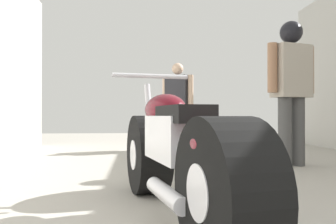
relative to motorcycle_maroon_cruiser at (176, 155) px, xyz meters
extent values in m
plane|color=#A8A399|center=(0.63, 1.33, -0.40)|extent=(18.18, 18.18, 0.00)
cylinder|color=black|center=(-0.14, 0.75, -0.08)|extent=(0.37, 0.67, 0.64)
cylinder|color=silver|center=(-0.14, 0.75, -0.08)|extent=(0.30, 0.29, 0.24)
cylinder|color=black|center=(0.13, -0.67, -0.08)|extent=(0.37, 0.67, 0.64)
cylinder|color=silver|center=(0.13, -0.67, -0.08)|extent=(0.30, 0.29, 0.24)
cube|color=silver|center=(-0.01, 0.04, 0.10)|extent=(0.35, 0.67, 0.28)
ellipsoid|color=#5B0F19|center=(-0.05, 0.25, 0.28)|extent=(0.35, 0.56, 0.22)
cube|color=black|center=(0.03, -0.14, 0.25)|extent=(0.30, 0.51, 0.10)
ellipsoid|color=#5B0F19|center=(0.12, -0.62, 0.12)|extent=(0.34, 0.48, 0.24)
cylinder|color=silver|center=(-0.13, 0.71, 0.22)|extent=(0.10, 0.26, 0.58)
cylinder|color=silver|center=(-0.12, 0.67, 0.56)|extent=(0.61, 0.15, 0.04)
cylinder|color=silver|center=(-0.09, -0.28, -0.17)|extent=(0.19, 0.55, 0.09)
cylinder|color=#384766|center=(0.47, 4.44, 0.00)|extent=(0.21, 0.21, 0.78)
cylinder|color=#384766|center=(0.63, 4.33, 0.00)|extent=(0.21, 0.21, 0.78)
cube|color=#2D2D33|center=(0.55, 4.38, 0.69)|extent=(0.49, 0.44, 0.60)
cylinder|color=beige|center=(0.33, 4.54, 0.71)|extent=(0.15, 0.15, 0.55)
cylinder|color=beige|center=(0.78, 4.23, 0.71)|extent=(0.15, 0.15, 0.55)
sphere|color=beige|center=(0.55, 4.38, 1.12)|extent=(0.22, 0.22, 0.22)
cylinder|color=#4C4C4C|center=(1.82, 2.12, 0.04)|extent=(0.21, 0.21, 0.86)
cylinder|color=#4C4C4C|center=(1.61, 2.06, 0.04)|extent=(0.21, 0.21, 0.86)
cube|color=#B2A899|center=(1.72, 2.09, 0.80)|extent=(0.53, 0.39, 0.66)
cylinder|color=#9E7051|center=(2.00, 2.18, 0.83)|extent=(0.15, 0.15, 0.61)
cylinder|color=#9E7051|center=(1.43, 2.00, 0.83)|extent=(0.15, 0.15, 0.61)
sphere|color=black|center=(1.72, 2.09, 1.27)|extent=(0.24, 0.24, 0.24)
sphere|color=black|center=(1.72, 2.09, 1.29)|extent=(0.28, 0.28, 0.28)
camera|label=1|loc=(-0.25, -2.12, 0.24)|focal=37.17mm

